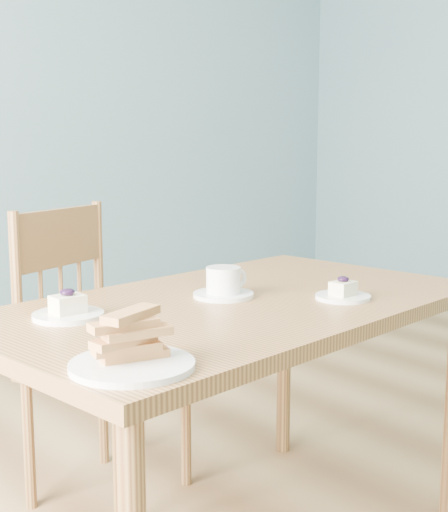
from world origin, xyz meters
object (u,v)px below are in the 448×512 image
object	(u,v)px
dining_table	(235,327)
cheesecake_plate_far	(68,311)
dining_chair	(97,351)
coffee_cup	(224,284)
cheesecake_plate_near	(343,293)
biscotti_plate	(132,350)

from	to	relation	value
dining_table	cheesecake_plate_far	size ratio (longest dim) A/B	8.53
dining_chair	dining_table	bearing A→B (deg)	-100.27
cheesecake_plate_far	coffee_cup	world-z (taller)	coffee_cup
dining_chair	cheesecake_plate_near	size ratio (longest dim) A/B	6.41
cheesecake_plate_near	coffee_cup	xyz separation A→B (m)	(-0.22, 0.21, 0.02)
dining_chair	cheesecake_plate_far	bearing A→B (deg)	-147.71
dining_chair	biscotti_plate	bearing A→B (deg)	-137.03
coffee_cup	biscotti_plate	xyz separation A→B (m)	(-0.49, -0.35, 0.00)
dining_chair	cheesecake_plate_far	xyz separation A→B (m)	(-0.29, -0.42, 0.25)
dining_table	dining_chair	xyz separation A→B (m)	(-0.11, 0.51, -0.16)
dining_chair	cheesecake_plate_near	xyz separation A→B (m)	(0.33, -0.67, 0.25)
dining_table	coffee_cup	size ratio (longest dim) A/B	8.82
cheesecake_plate_near	cheesecake_plate_far	size ratio (longest dim) A/B	0.87
coffee_cup	biscotti_plate	distance (m)	0.60
cheesecake_plate_near	biscotti_plate	xyz separation A→B (m)	(-0.70, -0.14, 0.02)
dining_chair	cheesecake_plate_near	distance (m)	0.79
dining_table	coffee_cup	xyz separation A→B (m)	(0.00, 0.05, 0.10)
cheesecake_plate_far	dining_chair	bearing A→B (deg)	54.84
cheesecake_plate_near	coffee_cup	size ratio (longest dim) A/B	0.90
dining_chair	cheesecake_plate_far	distance (m)	0.57
dining_chair	biscotti_plate	world-z (taller)	dining_chair
coffee_cup	dining_chair	bearing A→B (deg)	110.98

